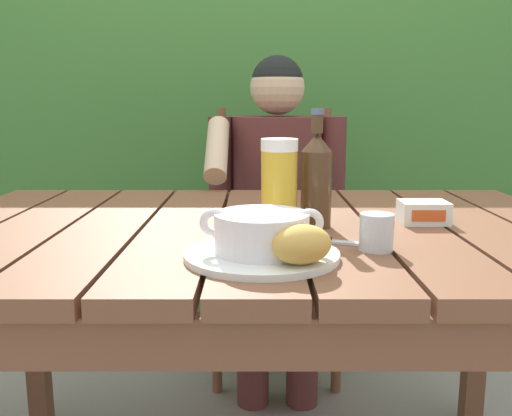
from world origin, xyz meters
name	(u,v)px	position (x,y,z in m)	size (l,w,h in m)	color
dining_table	(253,260)	(0.00, 0.00, 0.68)	(1.48, 0.96, 0.76)	brown
hedge_backdrop	(238,131)	(-0.08, 1.62, 0.89)	(4.25, 0.81, 1.84)	#3F7531
chair_near_diner	(272,244)	(0.07, 0.93, 0.48)	(0.46, 0.48, 1.01)	brown
person_eating	(274,197)	(0.07, 0.72, 0.70)	(0.48, 0.47, 1.19)	#582927
serving_plate	(259,255)	(0.01, -0.28, 0.77)	(0.27, 0.27, 0.01)	white
soup_bowl	(259,231)	(0.01, -0.28, 0.81)	(0.22, 0.17, 0.08)	white
bread_roll	(299,244)	(0.07, -0.35, 0.81)	(0.12, 0.11, 0.06)	gold
beer_glass	(277,185)	(0.05, -0.06, 0.86)	(0.08, 0.08, 0.19)	gold
beer_bottle	(314,179)	(0.13, -0.03, 0.87)	(0.07, 0.07, 0.25)	#462E1A
water_glass_small	(374,232)	(0.22, -0.22, 0.80)	(0.06, 0.06, 0.07)	silver
butter_tub	(421,212)	(0.38, 0.01, 0.79)	(0.11, 0.08, 0.05)	white
table_knife	(327,241)	(0.14, -0.17, 0.77)	(0.17, 0.07, 0.01)	silver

